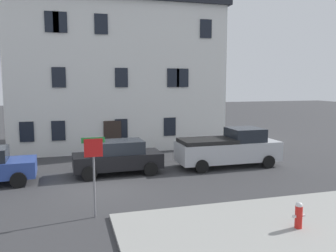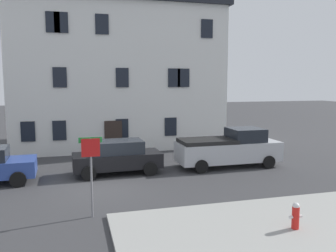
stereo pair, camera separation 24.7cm
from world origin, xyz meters
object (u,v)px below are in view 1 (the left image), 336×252
building_main (115,67)px  pickup_truck_silver (229,148)px  street_sign_pole (94,162)px  car_black_wagon (117,157)px  fire_hydrant (299,215)px

building_main → pickup_truck_silver: 11.36m
street_sign_pole → car_black_wagon: bearing=74.8°
building_main → fire_hydrant: 18.32m
building_main → street_sign_pole: (-2.62, -14.47, -3.76)m
car_black_wagon → pickup_truck_silver: bearing=-0.5°
fire_hydrant → car_black_wagon: bearing=118.0°
building_main → pickup_truck_silver: building_main is taller
car_black_wagon → street_sign_pole: size_ratio=1.60×
pickup_truck_silver → street_sign_pole: street_sign_pole is taller
building_main → car_black_wagon: building_main is taller
building_main → car_black_wagon: bearing=-97.3°
pickup_truck_silver → fire_hydrant: pickup_truck_silver is taller
car_black_wagon → street_sign_pole: 5.67m
fire_hydrant → street_sign_pole: 6.62m
fire_hydrant → street_sign_pole: street_sign_pole is taller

